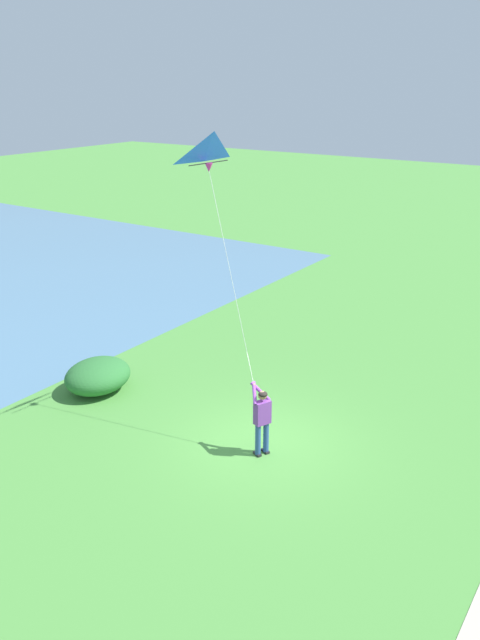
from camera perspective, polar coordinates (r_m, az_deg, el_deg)
name	(u,v)px	position (r m, az deg, el deg)	size (l,w,h in m)	color
ground_plane	(263,443)	(17.27, 1.95, -10.53)	(120.00, 120.00, 0.00)	#4C8E3D
person_kite_flyer	(262,416)	(16.31, 1.88, -8.26)	(0.63, 0.50, 1.83)	#232328
flying_kite	(214,153)	(16.33, -2.25, 14.18)	(1.98, 1.55, 5.83)	blue
lakeside_shrub	(98,376)	(20.14, -12.12, -4.71)	(1.76, 2.08, 0.98)	#2D7033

